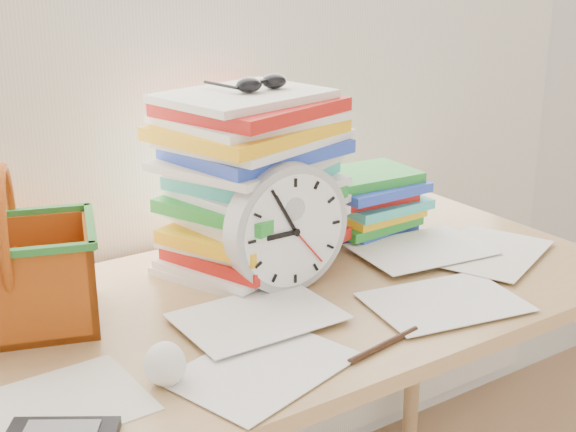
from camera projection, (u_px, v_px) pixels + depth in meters
desk at (281, 330)px, 1.55m from camera, size 1.40×0.70×0.75m
paper_stack at (252, 180)px, 1.63m from camera, size 0.42×0.38×0.36m
clock at (287, 227)px, 1.51m from camera, size 0.25×0.05×0.25m
sunglasses at (262, 83)px, 1.58m from camera, size 0.15×0.14×0.03m
book_stack at (369, 203)px, 1.82m from camera, size 0.26×0.20×0.15m
basket at (10, 249)px, 1.37m from camera, size 0.34×0.30×0.28m
crumpled_ball at (164, 364)px, 1.21m from camera, size 0.07×0.07×0.07m
pen at (384, 345)px, 1.32m from camera, size 0.17×0.04×0.01m
scattered_papers at (280, 292)px, 1.52m from camera, size 1.26×0.42×0.02m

